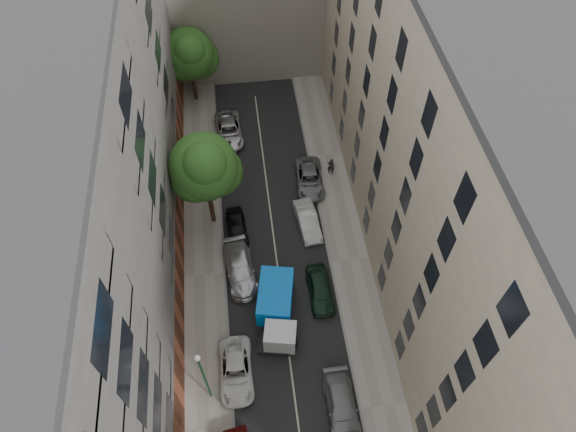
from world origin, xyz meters
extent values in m
plane|color=#4C4C49|center=(0.00, 0.00, 0.00)|extent=(120.00, 120.00, 0.00)
cube|color=black|center=(0.00, 0.00, 0.01)|extent=(8.00, 44.00, 0.02)
cube|color=gray|center=(-5.50, 0.00, 0.07)|extent=(3.00, 44.00, 0.15)
cube|color=gray|center=(5.50, 0.00, 0.07)|extent=(3.00, 44.00, 0.15)
cube|color=#504D4B|center=(-11.00, 0.00, 10.00)|extent=(8.00, 44.00, 20.00)
cube|color=#B5A98D|center=(11.00, 0.00, 10.00)|extent=(8.00, 44.00, 20.00)
cube|color=black|center=(-0.50, -4.20, 0.57)|extent=(3.24, 5.91, 0.31)
cube|color=#AEB1B3|center=(-0.50, -6.17, 1.50)|extent=(2.36, 2.03, 1.76)
cube|color=#0D7EFF|center=(-0.50, -3.27, 1.66)|extent=(2.97, 4.11, 1.86)
cylinder|color=black|center=(-1.48, -6.17, 0.44)|extent=(0.29, 0.87, 0.87)
cylinder|color=black|center=(0.48, -6.17, 0.44)|extent=(0.29, 0.87, 0.87)
cylinder|color=black|center=(-1.48, -2.54, 0.44)|extent=(0.29, 0.87, 0.87)
cylinder|color=black|center=(0.48, -2.54, 0.44)|extent=(0.29, 0.87, 0.87)
imported|color=silver|center=(-3.60, -7.80, 0.66)|extent=(2.23, 4.74, 1.31)
imported|color=#BCBBC0|center=(-2.80, -0.20, 0.74)|extent=(2.67, 5.29, 1.47)
imported|color=black|center=(-2.80, 3.71, 0.64)|extent=(1.79, 3.88, 1.29)
imported|color=black|center=(-3.60, 11.00, 0.68)|extent=(1.83, 4.24, 1.36)
imported|color=#B3B2B7|center=(-2.80, 14.60, 0.70)|extent=(2.61, 5.17, 1.40)
imported|color=slate|center=(2.80, -10.80, 0.66)|extent=(1.93, 4.58, 1.32)
imported|color=black|center=(2.80, -2.60, 0.71)|extent=(1.75, 4.19, 1.42)
imported|color=silver|center=(2.80, 3.60, 0.69)|extent=(1.92, 4.32, 1.38)
imported|color=slate|center=(3.60, 7.94, 0.67)|extent=(2.45, 4.90, 1.33)
cylinder|color=#382619|center=(-4.60, 5.00, 1.69)|extent=(0.36, 0.36, 3.09)
cylinder|color=#382619|center=(-4.60, 5.00, 4.34)|extent=(0.24, 0.24, 2.21)
sphere|color=#244F1A|center=(-4.60, 5.00, 6.50)|extent=(4.97, 4.97, 4.97)
sphere|color=#244F1A|center=(-3.70, 5.40, 5.44)|extent=(3.73, 3.73, 3.73)
sphere|color=#244F1A|center=(-5.30, 4.50, 5.89)|extent=(3.48, 3.48, 3.48)
sphere|color=#244F1A|center=(-4.40, 4.20, 7.65)|extent=(3.23, 3.23, 3.23)
cylinder|color=#382619|center=(-5.70, 20.00, 1.39)|extent=(0.36, 0.36, 2.48)
cylinder|color=#382619|center=(-5.70, 20.00, 3.52)|extent=(0.24, 0.24, 1.77)
sphere|color=#244F1A|center=(-5.70, 20.00, 5.25)|extent=(4.70, 4.70, 4.70)
sphere|color=#244F1A|center=(-4.80, 20.40, 4.40)|extent=(3.52, 3.52, 3.52)
sphere|color=#244F1A|center=(-6.40, 19.50, 4.76)|extent=(3.29, 3.29, 3.29)
sphere|color=#244F1A|center=(-5.50, 19.20, 6.18)|extent=(3.05, 3.05, 3.05)
cylinder|color=#18572A|center=(-5.31, -9.02, 3.29)|extent=(0.14, 0.14, 6.29)
sphere|color=silver|center=(-5.31, -9.02, 6.54)|extent=(0.36, 0.36, 0.36)
imported|color=black|center=(5.57, 8.81, 1.00)|extent=(0.72, 0.60, 1.71)
camera|label=1|loc=(-1.72, -20.00, 33.39)|focal=32.00mm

